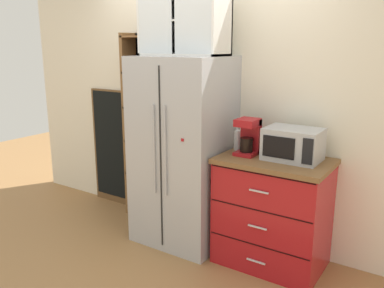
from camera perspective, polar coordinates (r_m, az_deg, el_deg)
ground_plane at (r=4.04m, az=-1.31°, el=-13.22°), size 10.52×10.52×0.00m
wall_back_cream at (r=3.97m, az=1.90°, el=5.68°), size 4.84×0.10×2.55m
refrigerator at (r=3.74m, az=-1.28°, el=-1.10°), size 0.83×0.70×1.75m
pantry_shelf_column at (r=4.33m, az=-6.40°, el=2.50°), size 0.47×0.25×1.97m
counter_cabinet at (r=3.51m, az=11.40°, el=-9.43°), size 0.91×0.62×0.94m
microwave at (r=3.32m, az=14.21°, el=-0.03°), size 0.44×0.33×0.26m
coffee_maker at (r=3.41m, az=8.08°, el=1.08°), size 0.17×0.20×0.31m
mug_cream at (r=3.33m, az=11.76°, el=-1.43°), size 0.12×0.09×0.08m
bottle_clear at (r=3.55m, az=6.52°, el=0.90°), size 0.06×0.06×0.26m
upper_cabinet at (r=3.65m, az=-0.95°, el=17.11°), size 0.79×0.32×0.59m
chalkboard_menu at (r=4.78m, az=-11.17°, el=-0.44°), size 0.60×0.04×1.35m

